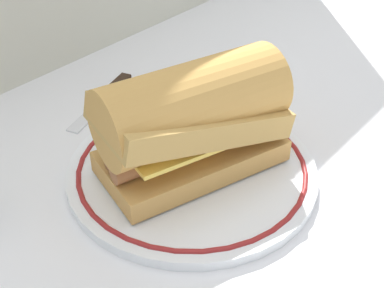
% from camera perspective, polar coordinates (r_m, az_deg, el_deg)
% --- Properties ---
extents(ground_plane, '(1.50, 1.50, 0.00)m').
position_cam_1_polar(ground_plane, '(0.60, 2.95, -4.37)').
color(ground_plane, silver).
extents(plate, '(0.29, 0.29, 0.01)m').
position_cam_1_polar(plate, '(0.61, 0.00, -2.80)').
color(plate, white).
rests_on(plate, ground_plane).
extents(sausage_sandwich, '(0.23, 0.16, 0.13)m').
position_cam_1_polar(sausage_sandwich, '(0.57, -0.00, 2.75)').
color(sausage_sandwich, tan).
rests_on(sausage_sandwich, plate).
extents(butter_knife, '(0.15, 0.06, 0.01)m').
position_cam_1_polar(butter_knife, '(0.76, -9.37, 5.08)').
color(butter_knife, silver).
rests_on(butter_knife, ground_plane).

